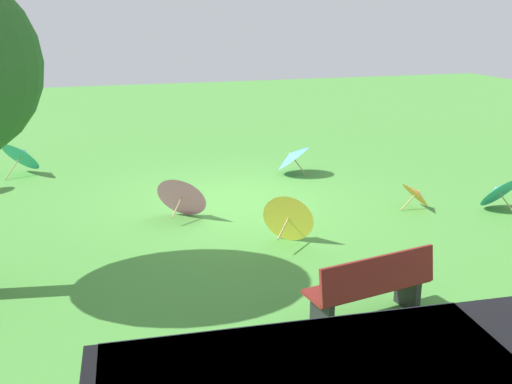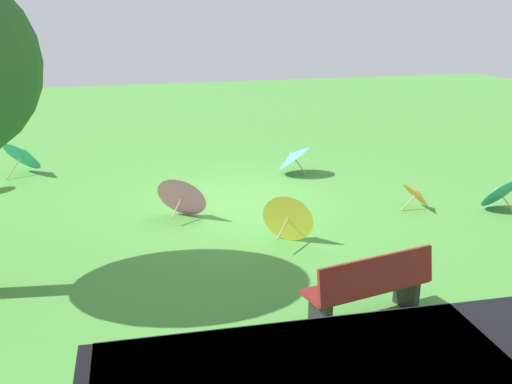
{
  "view_description": "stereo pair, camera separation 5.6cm",
  "coord_description": "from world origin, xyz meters",
  "px_view_note": "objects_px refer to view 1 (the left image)",
  "views": [
    {
      "loc": [
        2.72,
        10.47,
        3.61
      ],
      "look_at": [
        -0.0,
        1.29,
        0.6
      ],
      "focal_mm": 40.41,
      "sensor_mm": 36.0,
      "label": 1
    },
    {
      "loc": [
        2.66,
        10.48,
        3.61
      ],
      "look_at": [
        -0.0,
        1.29,
        0.6
      ],
      "focal_mm": 40.41,
      "sensor_mm": 36.0,
      "label": 2
    }
  ],
  "objects_px": {
    "parasol_pink_0": "(183,194)",
    "parasol_yellow_0": "(290,216)",
    "park_bench": "(371,287)",
    "parasol_teal_0": "(497,190)",
    "parasol_teal_1": "(23,154)",
    "parasol_blue_0": "(292,156)",
    "parasol_orange_0": "(417,193)"
  },
  "relations": [
    {
      "from": "parasol_teal_1",
      "to": "parasol_blue_0",
      "type": "distance_m",
      "value": 6.17
    },
    {
      "from": "parasol_teal_1",
      "to": "parasol_teal_0",
      "type": "bearing_deg",
      "value": 149.39
    },
    {
      "from": "parasol_teal_0",
      "to": "parasol_teal_1",
      "type": "bearing_deg",
      "value": -30.61
    },
    {
      "from": "park_bench",
      "to": "parasol_orange_0",
      "type": "bearing_deg",
      "value": -128.34
    },
    {
      "from": "park_bench",
      "to": "parasol_yellow_0",
      "type": "height_order",
      "value": "park_bench"
    },
    {
      "from": "parasol_teal_1",
      "to": "parasol_pink_0",
      "type": "bearing_deg",
      "value": 127.59
    },
    {
      "from": "parasol_yellow_0",
      "to": "parasol_orange_0",
      "type": "height_order",
      "value": "parasol_yellow_0"
    },
    {
      "from": "parasol_yellow_0",
      "to": "parasol_teal_0",
      "type": "bearing_deg",
      "value": -175.44
    },
    {
      "from": "parasol_teal_1",
      "to": "park_bench",
      "type": "bearing_deg",
      "value": 118.99
    },
    {
      "from": "park_bench",
      "to": "parasol_teal_1",
      "type": "height_order",
      "value": "parasol_teal_1"
    },
    {
      "from": "parasol_teal_0",
      "to": "parasol_blue_0",
      "type": "relative_size",
      "value": 0.84
    },
    {
      "from": "parasol_teal_1",
      "to": "parasol_pink_0",
      "type": "distance_m",
      "value": 4.98
    },
    {
      "from": "parasol_teal_0",
      "to": "parasol_pink_0",
      "type": "bearing_deg",
      "value": -12.31
    },
    {
      "from": "park_bench",
      "to": "parasol_orange_0",
      "type": "relative_size",
      "value": 2.6
    },
    {
      "from": "park_bench",
      "to": "parasol_pink_0",
      "type": "relative_size",
      "value": 1.5
    },
    {
      "from": "parasol_pink_0",
      "to": "parasol_yellow_0",
      "type": "xyz_separation_m",
      "value": [
        -1.48,
        1.6,
        -0.01
      ]
    },
    {
      "from": "parasol_teal_1",
      "to": "parasol_blue_0",
      "type": "bearing_deg",
      "value": 163.23
    },
    {
      "from": "parasol_teal_1",
      "to": "parasol_pink_0",
      "type": "xyz_separation_m",
      "value": [
        -3.04,
        3.95,
        -0.05
      ]
    },
    {
      "from": "parasol_blue_0",
      "to": "parasol_yellow_0",
      "type": "bearing_deg",
      "value": 69.65
    },
    {
      "from": "parasol_orange_0",
      "to": "parasol_yellow_0",
      "type": "bearing_deg",
      "value": 15.79
    },
    {
      "from": "parasol_teal_0",
      "to": "parasol_teal_1",
      "type": "distance_m",
      "value": 10.22
    },
    {
      "from": "parasol_teal_0",
      "to": "parasol_yellow_0",
      "type": "xyz_separation_m",
      "value": [
        4.28,
        0.34,
        0.05
      ]
    },
    {
      "from": "parasol_blue_0",
      "to": "parasol_teal_0",
      "type": "bearing_deg",
      "value": 130.12
    },
    {
      "from": "parasol_orange_0",
      "to": "parasol_blue_0",
      "type": "bearing_deg",
      "value": -63.89
    },
    {
      "from": "park_bench",
      "to": "parasol_pink_0",
      "type": "height_order",
      "value": "park_bench"
    },
    {
      "from": "parasol_yellow_0",
      "to": "parasol_blue_0",
      "type": "height_order",
      "value": "parasol_yellow_0"
    },
    {
      "from": "parasol_teal_0",
      "to": "park_bench",
      "type": "bearing_deg",
      "value": 35.95
    },
    {
      "from": "parasol_pink_0",
      "to": "parasol_blue_0",
      "type": "distance_m",
      "value": 3.6
    },
    {
      "from": "parasol_pink_0",
      "to": "parasol_blue_0",
      "type": "bearing_deg",
      "value": -142.99
    },
    {
      "from": "parasol_teal_1",
      "to": "parasol_yellow_0",
      "type": "height_order",
      "value": "parasol_teal_1"
    },
    {
      "from": "park_bench",
      "to": "parasol_teal_0",
      "type": "xyz_separation_m",
      "value": [
        -4.22,
        -3.06,
        -0.08
      ]
    },
    {
      "from": "parasol_teal_1",
      "to": "parasol_yellow_0",
      "type": "distance_m",
      "value": 7.15
    }
  ]
}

